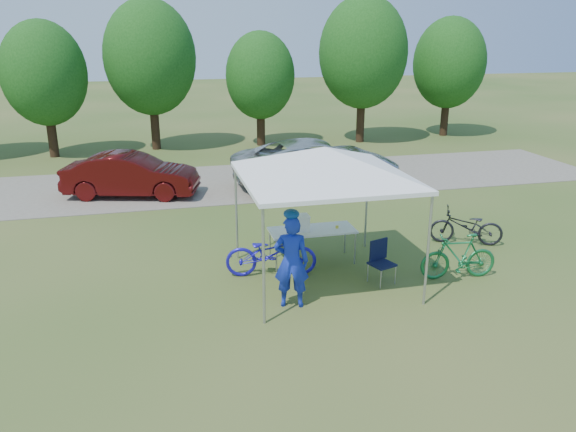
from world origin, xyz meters
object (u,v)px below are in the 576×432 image
object	(u,v)px
folding_table	(312,231)
bike_dark	(466,226)
bike_green	(459,256)
cooler	(298,223)
sedan	(131,175)
minivan	(317,163)
folding_chair	(380,258)
bike_blue	(271,253)
cyclist	(291,262)

from	to	relation	value
folding_table	bike_dark	distance (m)	3.84
bike_green	bike_dark	bearing A→B (deg)	150.99
cooler	sedan	distance (m)	7.16
cooler	sedan	size ratio (longest dim) A/B	0.12
bike_dark	sedan	distance (m)	9.79
bike_dark	minivan	bearing A→B (deg)	-136.94
folding_chair	sedan	size ratio (longest dim) A/B	0.22
cooler	folding_table	bearing A→B (deg)	0.00
bike_dark	bike_blue	bearing A→B (deg)	-57.23
minivan	sedan	world-z (taller)	minivan
bike_green	folding_chair	bearing A→B (deg)	-93.18
folding_chair	cooler	xyz separation A→B (m)	(-1.37, 1.26, 0.42)
bike_blue	minivan	xyz separation A→B (m)	(2.92, 6.53, 0.29)
folding_chair	minivan	distance (m)	7.36
bike_green	sedan	xyz separation A→B (m)	(-6.54, 7.71, 0.20)
bike_green	bike_dark	xyz separation A→B (m)	(1.18, 1.70, -0.04)
cooler	bike_dark	xyz separation A→B (m)	(4.14, 0.18, -0.49)
cyclist	minivan	xyz separation A→B (m)	(2.84, 7.92, -0.10)
folding_chair	bike_blue	bearing A→B (deg)	139.99
folding_chair	sedan	xyz separation A→B (m)	(-4.95, 7.45, 0.17)
cyclist	sedan	size ratio (longest dim) A/B	0.44
sedan	cyclist	bearing A→B (deg)	-145.07
cooler	folding_chair	bearing A→B (deg)	-42.65
cyclist	folding_table	bearing A→B (deg)	-101.03
folding_chair	bike_blue	size ratio (longest dim) A/B	0.46
folding_chair	bike_dark	bearing A→B (deg)	8.29
minivan	cooler	bearing A→B (deg)	153.41
cooler	bike_dark	bearing A→B (deg)	2.54
folding_chair	cooler	bearing A→B (deg)	118.11
minivan	sedan	bearing A→B (deg)	82.15
folding_table	cooler	size ratio (longest dim) A/B	3.94
folding_chair	cyclist	world-z (taller)	cyclist
folding_table	bike_green	xyz separation A→B (m)	(2.64, -1.51, -0.24)
folding_chair	cooler	world-z (taller)	cooler
folding_table	bike_green	size ratio (longest dim) A/B	1.16
bike_blue	bike_green	distance (m)	3.79
folding_chair	cyclist	size ratio (longest dim) A/B	0.49
minivan	sedan	distance (m)	5.81
folding_chair	bike_blue	world-z (taller)	bike_blue
bike_blue	bike_dark	bearing A→B (deg)	-72.13
sedan	cooler	bearing A→B (deg)	-135.23
folding_table	cooler	bearing A→B (deg)	180.00
bike_blue	bike_dark	world-z (taller)	bike_blue
cooler	bike_green	bearing A→B (deg)	-27.10
folding_table	bike_blue	bearing A→B (deg)	-154.59
folding_chair	cyclist	bearing A→B (deg)	177.89
bike_dark	minivan	size ratio (longest dim) A/B	0.31
bike_green	bike_dark	distance (m)	2.07
folding_chair	sedan	world-z (taller)	sedan
cyclist	bike_blue	world-z (taller)	cyclist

